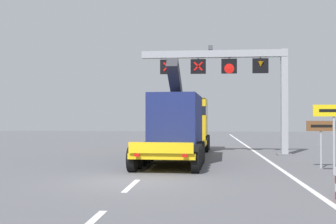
# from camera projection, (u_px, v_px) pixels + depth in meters

# --- Properties ---
(ground) EXTENTS (112.00, 112.00, 0.00)m
(ground) POSITION_uv_depth(u_px,v_px,m) (127.00, 182.00, 14.81)
(ground) COLOR #5B5B60
(lane_markings) EXTENTS (0.20, 38.27, 0.01)m
(lane_markings) POSITION_uv_depth(u_px,v_px,m) (167.00, 153.00, 26.56)
(lane_markings) COLOR silver
(lane_markings) RESTS_ON ground
(edge_line_right) EXTENTS (0.20, 63.00, 0.01)m
(edge_line_right) POSITION_uv_depth(u_px,v_px,m) (258.00, 154.00, 26.18)
(edge_line_right) COLOR silver
(edge_line_right) RESTS_ON ground
(overhead_lane_gantry) EXTENTS (9.42, 0.90, 6.90)m
(overhead_lane_gantry) POSITION_uv_depth(u_px,v_px,m) (234.00, 72.00, 25.76)
(overhead_lane_gantry) COLOR #9EA0A5
(overhead_lane_gantry) RESTS_ON ground
(heavy_haul_truck_yellow) EXTENTS (3.61, 14.16, 5.30)m
(heavy_haul_truck_yellow) POSITION_uv_depth(u_px,v_px,m) (182.00, 123.00, 24.61)
(heavy_haul_truck_yellow) COLOR yellow
(heavy_haul_truck_yellow) RESTS_ON ground
(exit_sign_yellow) EXTENTS (1.70, 0.15, 2.85)m
(exit_sign_yellow) POSITION_uv_depth(u_px,v_px,m) (334.00, 121.00, 16.60)
(exit_sign_yellow) COLOR #9EA0A5
(exit_sign_yellow) RESTS_ON ground
(tourist_info_sign_brown) EXTENTS (1.33, 0.15, 2.18)m
(tourist_info_sign_brown) POSITION_uv_depth(u_px,v_px,m) (321.00, 133.00, 18.77)
(tourist_info_sign_brown) COLOR #9EA0A5
(tourist_info_sign_brown) RESTS_ON ground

